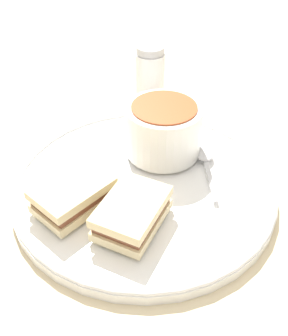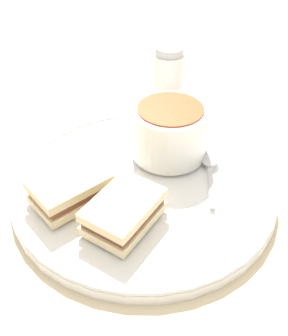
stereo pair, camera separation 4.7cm
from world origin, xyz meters
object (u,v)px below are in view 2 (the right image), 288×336
object	(u,v)px
sandwich_half_near	(70,188)
sandwich_half_far	(123,211)
soup_bowl	(169,131)
salt_shaker	(168,75)
spoon	(210,162)

from	to	relation	value
sandwich_half_near	sandwich_half_far	distance (m)	0.07
soup_bowl	salt_shaker	size ratio (longest dim) A/B	1.06
spoon	sandwich_half_far	xyz separation A→B (m)	(0.13, -0.07, 0.01)
sandwich_half_near	sandwich_half_far	size ratio (longest dim) A/B	1.06
sandwich_half_near	salt_shaker	xyz separation A→B (m)	(-0.29, 0.04, 0.01)
soup_bowl	sandwich_half_far	distance (m)	0.14
soup_bowl	spoon	distance (m)	0.07
sandwich_half_near	sandwich_half_far	xyz separation A→B (m)	(0.02, 0.07, 0.00)
salt_shaker	sandwich_half_far	bearing A→B (deg)	5.62
soup_bowl	sandwich_half_far	bearing A→B (deg)	-6.42
soup_bowl	sandwich_half_near	world-z (taller)	soup_bowl
sandwich_half_near	spoon	bearing A→B (deg)	127.96
sandwich_half_far	salt_shaker	world-z (taller)	salt_shaker
soup_bowl	sandwich_half_far	xyz separation A→B (m)	(0.14, -0.02, -0.02)
sandwich_half_near	salt_shaker	size ratio (longest dim) A/B	1.11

